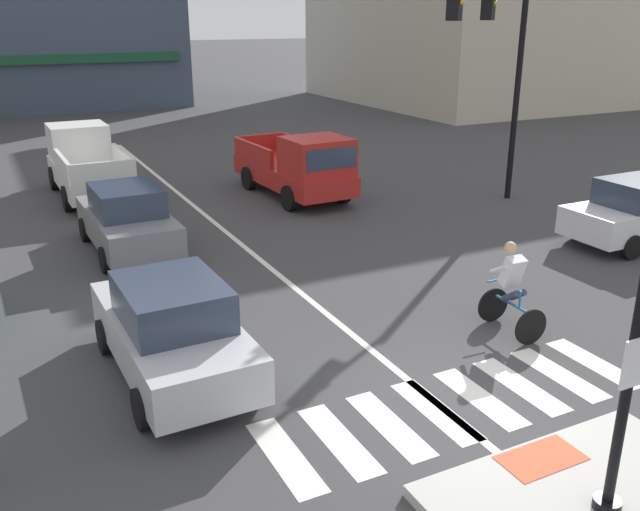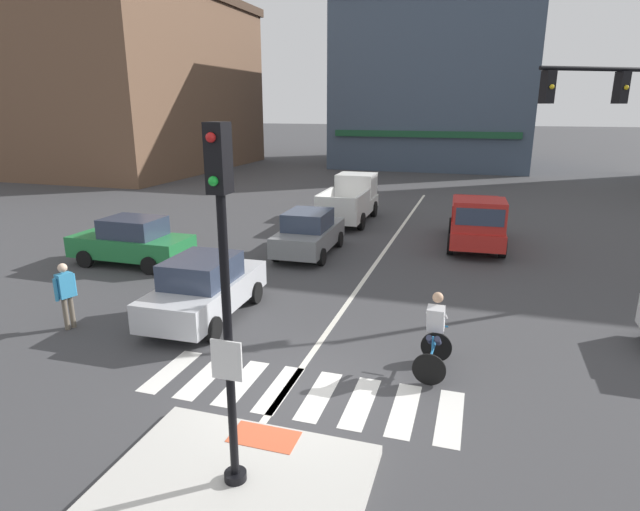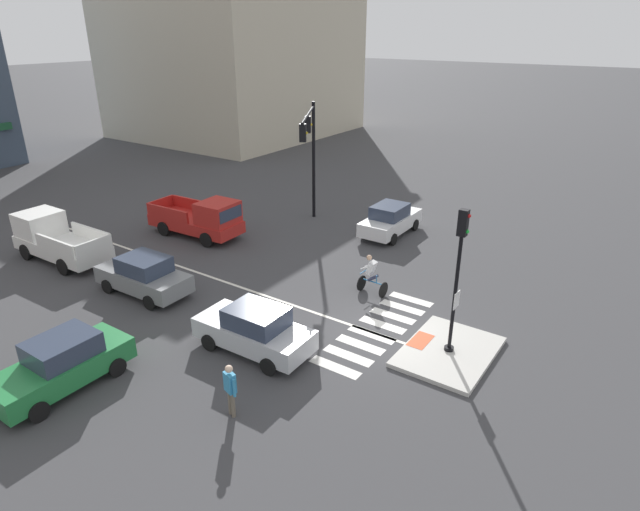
{
  "view_description": "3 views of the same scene",
  "coord_description": "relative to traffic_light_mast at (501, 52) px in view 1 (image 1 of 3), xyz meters",
  "views": [
    {
      "loc": [
        -5.77,
        -6.86,
        5.47
      ],
      "look_at": [
        -0.23,
        4.17,
        1.08
      ],
      "focal_mm": 38.1,
      "sensor_mm": 36.0,
      "label": 1
    },
    {
      "loc": [
        3.0,
        -8.27,
        5.27
      ],
      "look_at": [
        -1.1,
        4.96,
        1.28
      ],
      "focal_mm": 29.18,
      "sensor_mm": 36.0,
      "label": 2
    },
    {
      "loc": [
        -14.93,
        -7.69,
        10.16
      ],
      "look_at": [
        0.86,
        3.16,
        1.86
      ],
      "focal_mm": 29.96,
      "sensor_mm": 36.0,
      "label": 3
    }
  ],
  "objects": [
    {
      "name": "pickup_truck_white_westbound_distant",
      "position": [
        -10.22,
        7.37,
        -3.52
      ],
      "size": [
        2.12,
        5.13,
        2.08
      ],
      "color": "white",
      "rests_on": "ground"
    },
    {
      "name": "crosswalk_stripe_b",
      "position": [
        -9.38,
        -8.19,
        -4.5
      ],
      "size": [
        0.44,
        1.8,
        0.01
      ],
      "primitive_type": "cube",
      "color": "silver",
      "rests_on": "ground"
    },
    {
      "name": "crosswalk_stripe_g",
      "position": [
        -5.36,
        -8.19,
        -4.5
      ],
      "size": [
        0.44,
        1.8,
        0.01
      ],
      "primitive_type": "cube",
      "color": "silver",
      "rests_on": "ground"
    },
    {
      "name": "cyclist",
      "position": [
        -5.01,
        -6.57,
        -3.63
      ],
      "size": [
        0.71,
        1.12,
        1.68
      ],
      "color": "black",
      "rests_on": "ground"
    },
    {
      "name": "lane_centre_line",
      "position": [
        -7.64,
        1.77,
        -4.5
      ],
      "size": [
        0.14,
        28.0,
        0.01
      ],
      "primitive_type": "cube",
      "color": "silver",
      "rests_on": "ground"
    },
    {
      "name": "traffic_light_mast",
      "position": [
        0.0,
        0.0,
        0.0
      ],
      "size": [
        4.83,
        2.87,
        6.43
      ],
      "color": "black",
      "rests_on": "ground"
    },
    {
      "name": "car_silver_westbound_near",
      "position": [
        -10.89,
        -5.42,
        -3.69
      ],
      "size": [
        1.92,
        4.14,
        1.64
      ],
      "color": "silver",
      "rests_on": "ground"
    },
    {
      "name": "pickup_truck_red_eastbound_far",
      "position": [
        -4.39,
        3.75,
        -3.52
      ],
      "size": [
        2.23,
        5.18,
        2.08
      ],
      "color": "red",
      "rests_on": "ground"
    },
    {
      "name": "crosswalk_stripe_c",
      "position": [
        -8.58,
        -8.19,
        -4.5
      ],
      "size": [
        0.44,
        1.8,
        0.01
      ],
      "primitive_type": "cube",
      "color": "silver",
      "rests_on": "ground"
    },
    {
      "name": "ground_plane",
      "position": [
        -7.37,
        -8.23,
        -4.5
      ],
      "size": [
        300.0,
        300.0,
        0.0
      ],
      "primitive_type": "plane",
      "color": "#3D3D3F"
    },
    {
      "name": "tactile_pad_front",
      "position": [
        -7.37,
        -9.87,
        -4.35
      ],
      "size": [
        1.1,
        0.6,
        0.01
      ],
      "primitive_type": "cube",
      "color": "#DB5B38",
      "rests_on": "traffic_island"
    },
    {
      "name": "crosswalk_stripe_e",
      "position": [
        -6.97,
        -8.19,
        -4.5
      ],
      "size": [
        0.44,
        1.8,
        0.01
      ],
      "primitive_type": "cube",
      "color": "silver",
      "rests_on": "ground"
    },
    {
      "name": "crosswalk_stripe_h",
      "position": [
        -4.56,
        -8.19,
        -4.5
      ],
      "size": [
        0.44,
        1.8,
        0.01
      ],
      "primitive_type": "cube",
      "color": "silver",
      "rests_on": "ground"
    },
    {
      "name": "crosswalk_stripe_f",
      "position": [
        -6.16,
        -8.19,
        -4.5
      ],
      "size": [
        0.44,
        1.8,
        0.01
      ],
      "primitive_type": "cube",
      "color": "silver",
      "rests_on": "ground"
    },
    {
      "name": "car_grey_westbound_far",
      "position": [
        -10.24,
        1.06,
        -3.69
      ],
      "size": [
        1.92,
        4.14,
        1.64
      ],
      "color": "slate",
      "rests_on": "ground"
    },
    {
      "name": "crosswalk_stripe_a",
      "position": [
        -10.18,
        -8.19,
        -4.5
      ],
      "size": [
        0.44,
        1.8,
        0.01
      ],
      "primitive_type": "cube",
      "color": "silver",
      "rests_on": "ground"
    },
    {
      "name": "crosswalk_stripe_d",
      "position": [
        -7.77,
        -8.19,
        -4.5
      ],
      "size": [
        0.44,
        1.8,
        0.01
      ],
      "primitive_type": "cube",
      "color": "silver",
      "rests_on": "ground"
    }
  ]
}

